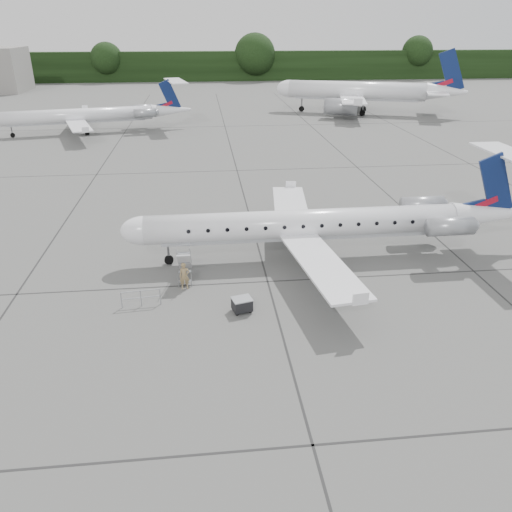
{
  "coord_description": "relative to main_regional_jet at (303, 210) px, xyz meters",
  "views": [
    {
      "loc": [
        -7.8,
        -23.56,
        14.91
      ],
      "look_at": [
        -4.89,
        3.39,
        2.3
      ],
      "focal_mm": 35.0,
      "sensor_mm": 36.0,
      "label": 1
    }
  ],
  "objects": [
    {
      "name": "main_regional_jet",
      "position": [
        0.0,
        0.0,
        0.0
      ],
      "size": [
        27.47,
        19.88,
        7.0
      ],
      "primitive_type": null,
      "rotation": [
        0.0,
        0.0,
        0.01
      ],
      "color": "white",
      "rests_on": "ground"
    },
    {
      "name": "treeline",
      "position": [
        1.23,
        122.27,
        0.5
      ],
      "size": [
        260.0,
        4.0,
        8.0
      ],
      "primitive_type": "cube",
      "color": "black",
      "rests_on": "ground"
    },
    {
      "name": "passenger",
      "position": [
        -8.02,
        -3.72,
        -2.64
      ],
      "size": [
        0.67,
        0.47,
        1.73
      ],
      "primitive_type": "imported",
      "rotation": [
        0.0,
        0.0,
        0.09
      ],
      "color": "olive",
      "rests_on": "ground"
    },
    {
      "name": "ground",
      "position": [
        1.23,
        -7.73,
        -3.5
      ],
      "size": [
        320.0,
        320.0,
        0.0
      ],
      "primitive_type": "plane",
      "color": "#5E5E5C",
      "rests_on": "ground"
    },
    {
      "name": "bg_narrowbody",
      "position": [
        21.56,
        60.65,
        2.09
      ],
      "size": [
        36.93,
        31.69,
        11.18
      ],
      "primitive_type": null,
      "rotation": [
        0.0,
        0.0,
        -0.35
      ],
      "color": "white",
      "rests_on": "ground"
    },
    {
      "name": "airstair",
      "position": [
        -8.04,
        -2.33,
        -2.4
      ],
      "size": [
        0.87,
        2.48,
        2.2
      ],
      "primitive_type": null,
      "rotation": [
        0.0,
        0.0,
        0.01
      ],
      "color": "white",
      "rests_on": "ground"
    },
    {
      "name": "safety_railing",
      "position": [
        -10.51,
        -5.58,
        -3.0
      ],
      "size": [
        2.2,
        0.28,
        1.0
      ],
      "primitive_type": null,
      "rotation": [
        0.0,
        0.0,
        0.09
      ],
      "color": "#94979C",
      "rests_on": "ground"
    },
    {
      "name": "bg_regional_left",
      "position": [
        -24.75,
        46.87,
        0.14
      ],
      "size": [
        31.18,
        25.08,
        7.29
      ],
      "primitive_type": null,
      "rotation": [
        0.0,
        0.0,
        0.2
      ],
      "color": "white",
      "rests_on": "ground"
    },
    {
      "name": "baggage_cart",
      "position": [
        -4.73,
        -6.83,
        -3.05
      ],
      "size": [
        1.23,
        1.09,
        0.91
      ],
      "primitive_type": null,
      "rotation": [
        0.0,
        0.0,
        0.26
      ],
      "color": "black",
      "rests_on": "ground"
    }
  ]
}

